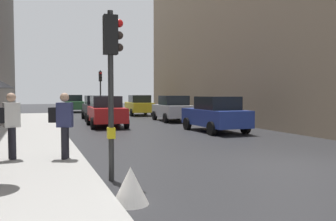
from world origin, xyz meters
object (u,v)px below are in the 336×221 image
object	(u,v)px
car_green_estate	(74,103)
warning_sign_triangle	(131,186)
pedestrian_with_grey_backpack	(63,121)
car_blue_van	(215,114)
car_dark_suv	(97,108)
pedestrian_with_black_backpack	(10,122)
traffic_light_far_median	(100,84)
car_yellow_taxi	(139,105)
car_silver_hatchback	(173,108)
car_red_sedan	(106,111)
traffic_light_near_left	(112,64)

from	to	relation	value
car_green_estate	warning_sign_triangle	world-z (taller)	car_green_estate
pedestrian_with_grey_backpack	car_blue_van	bearing A→B (deg)	36.84
car_dark_suv	pedestrian_with_black_backpack	xyz separation A→B (m)	(-4.87, -15.47, 0.29)
warning_sign_triangle	car_green_estate	bearing A→B (deg)	85.94
traffic_light_far_median	car_dark_suv	xyz separation A→B (m)	(-1.15, -5.27, -1.81)
car_yellow_taxi	pedestrian_with_black_backpack	distance (m)	21.56
car_green_estate	car_silver_hatchback	distance (m)	15.52
car_silver_hatchback	car_red_sedan	size ratio (longest dim) A/B	1.00
car_silver_hatchback	car_blue_van	bearing A→B (deg)	-93.81
car_blue_van	car_silver_hatchback	distance (m)	7.05
car_dark_suv	car_silver_hatchback	distance (m)	5.56
car_blue_van	warning_sign_triangle	xyz separation A→B (m)	(-6.87, -9.75, -0.55)
car_yellow_taxi	pedestrian_with_grey_backpack	size ratio (longest dim) A/B	2.43
car_green_estate	car_dark_suv	size ratio (longest dim) A/B	1.01
car_dark_suv	car_silver_hatchback	xyz separation A→B (m)	(4.63, -3.09, 0.00)
traffic_light_far_median	pedestrian_with_black_backpack	bearing A→B (deg)	-106.16
traffic_light_far_median	warning_sign_triangle	bearing A→B (deg)	-98.72
traffic_light_near_left	warning_sign_triangle	distance (m)	2.85
car_green_estate	pedestrian_with_black_backpack	xyz separation A→B (m)	(-4.38, -27.04, 0.29)
car_dark_suv	pedestrian_with_grey_backpack	xyz separation A→B (m)	(-3.53, -15.89, 0.29)
car_blue_van	pedestrian_with_grey_backpack	xyz separation A→B (m)	(-7.69, -5.76, 0.29)
car_silver_hatchback	pedestrian_with_grey_backpack	size ratio (longest dim) A/B	2.42
car_green_estate	car_dark_suv	xyz separation A→B (m)	(0.48, -11.57, 0.00)
car_dark_suv	traffic_light_near_left	bearing A→B (deg)	-98.36
car_silver_hatchback	warning_sign_triangle	bearing A→B (deg)	-113.62
car_green_estate	car_red_sedan	distance (m)	17.01
traffic_light_near_left	pedestrian_with_black_backpack	size ratio (longest dim) A/B	2.09
pedestrian_with_black_backpack	warning_sign_triangle	bearing A→B (deg)	-63.94
car_yellow_taxi	car_red_sedan	world-z (taller)	same
car_blue_van	car_silver_hatchback	world-z (taller)	same
car_dark_suv	traffic_light_far_median	bearing A→B (deg)	77.74
car_green_estate	warning_sign_triangle	bearing A→B (deg)	-94.06
warning_sign_triangle	car_dark_suv	bearing A→B (deg)	82.23
car_dark_suv	car_blue_van	size ratio (longest dim) A/B	1.01
car_yellow_taxi	pedestrian_with_grey_backpack	world-z (taller)	pedestrian_with_grey_backpack
pedestrian_with_grey_backpack	car_yellow_taxi	bearing A→B (deg)	68.62
traffic_light_far_median	traffic_light_near_left	bearing A→B (deg)	-99.25
car_green_estate	car_blue_van	bearing A→B (deg)	-77.93
car_green_estate	car_blue_van	world-z (taller)	same
car_green_estate	warning_sign_triangle	distance (m)	31.53
traffic_light_near_left	car_green_estate	size ratio (longest dim) A/B	0.86
car_dark_suv	car_yellow_taxi	distance (m)	5.89
car_silver_hatchback	car_red_sedan	xyz separation A→B (m)	(-5.02, -2.35, 0.00)
traffic_light_near_left	car_dark_suv	size ratio (longest dim) A/B	0.87
pedestrian_with_grey_backpack	warning_sign_triangle	xyz separation A→B (m)	(0.82, -3.98, -0.84)
car_silver_hatchback	car_red_sedan	distance (m)	5.54
traffic_light_near_left	car_silver_hatchback	xyz separation A→B (m)	(7.29, 15.00, -1.67)
car_red_sedan	car_dark_suv	bearing A→B (deg)	85.88
car_silver_hatchback	car_red_sedan	bearing A→B (deg)	-154.89
car_blue_van	pedestrian_with_black_backpack	bearing A→B (deg)	-149.37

